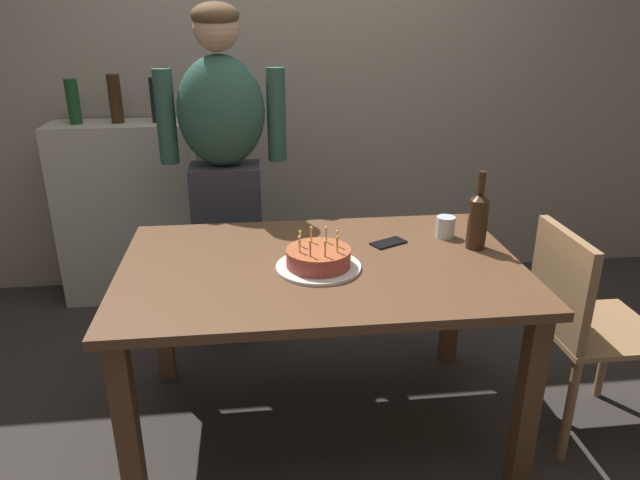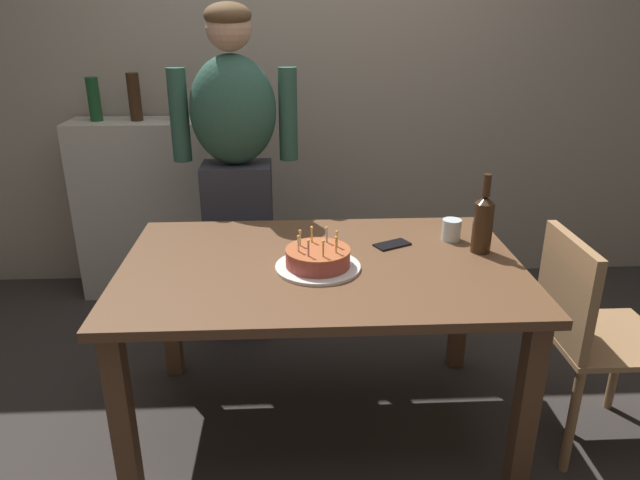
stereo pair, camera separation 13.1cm
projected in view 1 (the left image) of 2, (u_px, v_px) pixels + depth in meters
ground_plane at (321, 422)px, 2.49m from camera, size 10.00×10.00×0.00m
back_wall at (290, 69)px, 3.44m from camera, size 5.20×0.10×2.60m
dining_table at (321, 286)px, 2.25m from camera, size 1.50×0.96×0.74m
birthday_cake at (318, 259)px, 2.15m from camera, size 0.32×0.32×0.14m
water_glass_near at (445, 227)px, 2.44m from camera, size 0.08×0.08×0.09m
wine_bottle at (478, 219)px, 2.31m from camera, size 0.08×0.08×0.31m
cell_phone at (388, 243)px, 2.39m from camera, size 0.16×0.13×0.01m
person_man_bearded at (225, 175)px, 2.87m from camera, size 0.61×0.27×1.66m
dining_chair at (579, 318)px, 2.27m from camera, size 0.42×0.42×0.87m
shelf_cabinet at (130, 211)px, 3.41m from camera, size 0.78×0.30×1.30m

